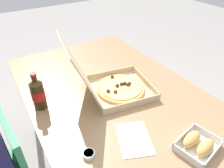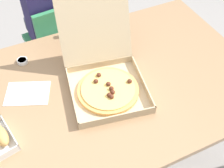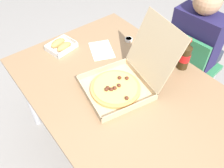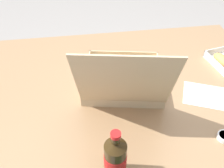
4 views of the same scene
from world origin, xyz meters
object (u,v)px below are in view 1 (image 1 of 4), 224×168
(cola_bottle, at_px, (38,94))
(dipping_sauce_cup, at_px, (89,154))
(bread_side_box, at_px, (198,144))
(paper_menu, at_px, (134,139))
(pizza_box_open, at_px, (113,85))

(cola_bottle, bearing_deg, dipping_sauce_cup, -169.04)
(bread_side_box, bearing_deg, paper_menu, 47.82)
(pizza_box_open, bearing_deg, bread_side_box, -169.91)
(pizza_box_open, distance_m, dipping_sauce_cup, 0.48)
(pizza_box_open, bearing_deg, dipping_sauce_cup, 134.58)
(pizza_box_open, relative_size, bread_side_box, 2.58)
(pizza_box_open, xyz_separation_m, bread_side_box, (-0.56, -0.10, -0.03))
(cola_bottle, bearing_deg, paper_menu, -146.35)
(cola_bottle, height_order, dipping_sauce_cup, cola_bottle)
(bread_side_box, distance_m, paper_menu, 0.29)
(cola_bottle, bearing_deg, pizza_box_open, -103.27)
(bread_side_box, distance_m, dipping_sauce_cup, 0.50)
(dipping_sauce_cup, bearing_deg, paper_menu, -97.99)
(pizza_box_open, distance_m, bread_side_box, 0.57)
(paper_menu, bearing_deg, cola_bottle, 56.45)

